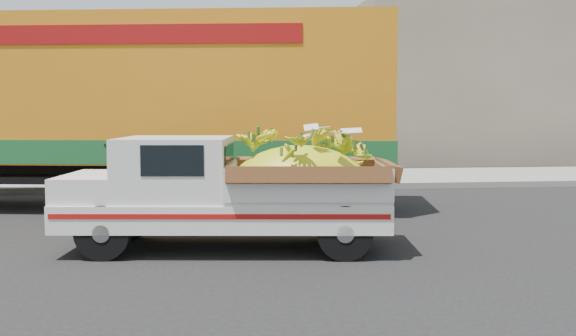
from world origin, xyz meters
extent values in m
plane|color=black|center=(0.00, 0.00, 0.00)|extent=(100.00, 100.00, 0.00)
cube|color=gray|center=(0.00, 7.15, 0.07)|extent=(60.00, 0.25, 0.15)
cube|color=gray|center=(0.00, 9.25, 0.07)|extent=(60.00, 4.00, 0.14)
cube|color=gray|center=(14.00, 16.15, 3.00)|extent=(14.00, 6.00, 6.00)
cylinder|color=black|center=(-0.01, -0.15, 0.37)|extent=(0.75, 0.30, 0.73)
cylinder|color=black|center=(0.16, 1.25, 0.37)|extent=(0.75, 0.30, 0.73)
cylinder|color=black|center=(3.15, -0.54, 0.37)|extent=(0.75, 0.30, 0.73)
cylinder|color=black|center=(3.32, 0.86, 0.37)|extent=(0.75, 0.30, 0.73)
cube|color=silver|center=(1.60, 0.36, 0.54)|extent=(4.70, 2.19, 0.38)
cube|color=#A50F0C|center=(1.50, -0.46, 0.60)|extent=(4.41, 0.56, 0.07)
cube|color=silver|center=(-0.61, 0.64, 0.43)|extent=(0.29, 1.61, 0.14)
cube|color=silver|center=(-0.24, 0.59, 0.90)|extent=(1.00, 1.63, 0.35)
cube|color=silver|center=(0.91, 0.45, 1.16)|extent=(1.68, 1.75, 0.87)
cube|color=black|center=(0.91, -0.35, 1.32)|extent=(0.82, 0.11, 0.41)
cube|color=silver|center=(2.75, 0.22, 0.97)|extent=(2.41, 1.90, 0.49)
ellipsoid|color=yellow|center=(2.66, 0.23, 0.87)|extent=(2.15, 1.55, 1.24)
cylinder|color=black|center=(3.57, 2.87, 0.55)|extent=(1.14, 0.51, 1.10)
cylinder|color=black|center=(3.93, 4.84, 0.55)|extent=(1.14, 0.51, 1.10)
cylinder|color=black|center=(2.39, 3.09, 0.55)|extent=(1.14, 0.51, 1.10)
cylinder|color=black|center=(2.75, 5.06, 0.55)|extent=(1.14, 0.51, 1.10)
cube|color=black|center=(-0.87, 4.70, 0.78)|extent=(11.99, 3.13, 0.36)
cube|color=#C47613|center=(-0.87, 4.70, 2.38)|extent=(12.02, 4.56, 2.84)
cube|color=#185728|center=(-0.87, 4.70, 1.21)|extent=(12.08, 4.59, 0.45)
cube|color=maroon|center=(-1.10, 3.46, 3.35)|extent=(8.27, 1.52, 0.35)
camera|label=1|loc=(1.43, -8.71, 1.95)|focal=40.00mm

